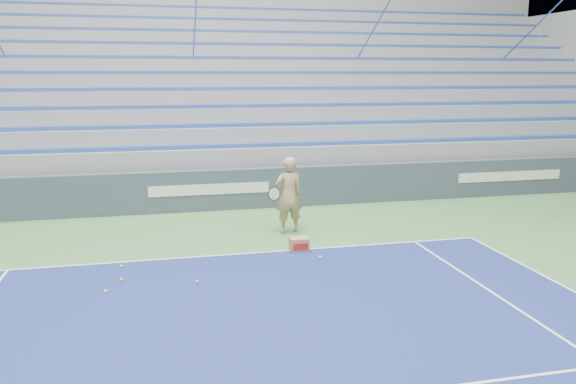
# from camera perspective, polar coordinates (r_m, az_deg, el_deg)

# --- Properties ---
(sponsor_barrier) EXTENTS (30.00, 0.32, 1.10)m
(sponsor_barrier) POSITION_cam_1_polar(r_m,az_deg,el_deg) (15.24, -7.99, 0.19)
(sponsor_barrier) COLOR #384355
(sponsor_barrier) RESTS_ON ground
(bleachers) EXTENTS (31.00, 9.15, 7.30)m
(bleachers) POSITION_cam_1_polar(r_m,az_deg,el_deg) (20.67, -9.52, 8.25)
(bleachers) COLOR gray
(bleachers) RESTS_ON ground
(tennis_player) EXTENTS (0.95, 0.87, 1.77)m
(tennis_player) POSITION_cam_1_polar(r_m,az_deg,el_deg) (12.86, 0.05, -0.32)
(tennis_player) COLOR tan
(tennis_player) RESTS_ON ground
(ball_box) EXTENTS (0.39, 0.31, 0.29)m
(ball_box) POSITION_cam_1_polar(r_m,az_deg,el_deg) (11.68, 1.13, -5.36)
(ball_box) COLOR #A4744F
(ball_box) RESTS_ON ground
(tennis_ball_0) EXTENTS (0.07, 0.07, 0.07)m
(tennis_ball_0) POSITION_cam_1_polar(r_m,az_deg,el_deg) (11.72, -2.02, -5.87)
(tennis_ball_0) COLOR #C1ED30
(tennis_ball_0) RESTS_ON ground
(tennis_ball_1) EXTENTS (0.07, 0.07, 0.07)m
(tennis_ball_1) POSITION_cam_1_polar(r_m,az_deg,el_deg) (10.03, -18.04, -9.59)
(tennis_ball_1) COLOR #C1ED30
(tennis_ball_1) RESTS_ON ground
(tennis_ball_2) EXTENTS (0.07, 0.07, 0.07)m
(tennis_ball_2) POSITION_cam_1_polar(r_m,az_deg,el_deg) (11.18, -16.56, -7.25)
(tennis_ball_2) COLOR #C1ED30
(tennis_ball_2) RESTS_ON ground
(tennis_ball_3) EXTENTS (0.07, 0.07, 0.07)m
(tennis_ball_3) POSITION_cam_1_polar(r_m,az_deg,el_deg) (10.09, -9.23, -9.00)
(tennis_ball_3) COLOR #C1ED30
(tennis_ball_3) RESTS_ON ground
(tennis_ball_4) EXTENTS (0.07, 0.07, 0.07)m
(tennis_ball_4) POSITION_cam_1_polar(r_m,az_deg,el_deg) (10.50, -16.55, -8.52)
(tennis_ball_4) COLOR #C1ED30
(tennis_ball_4) RESTS_ON ground
(tennis_ball_5) EXTENTS (0.07, 0.07, 0.07)m
(tennis_ball_5) POSITION_cam_1_polar(r_m,az_deg,el_deg) (11.25, 3.30, -6.64)
(tennis_ball_5) COLOR #C1ED30
(tennis_ball_5) RESTS_ON ground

